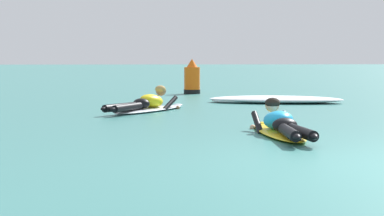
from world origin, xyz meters
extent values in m
plane|color=#387A75|center=(0.00, 10.00, 0.00)|extent=(120.00, 120.00, 0.00)
ellipsoid|color=yellow|center=(-0.62, 2.72, 0.04)|extent=(0.57, 2.33, 0.07)
ellipsoid|color=yellow|center=(-0.65, 3.83, 0.05)|extent=(0.19, 0.21, 0.06)
ellipsoid|color=#1E9EDB|center=(-0.62, 2.77, 0.20)|extent=(0.42, 0.70, 0.35)
ellipsoid|color=black|center=(-0.61, 2.37, 0.17)|extent=(0.35, 0.29, 0.20)
cylinder|color=black|center=(-0.68, 1.77, 0.14)|extent=(0.17, 0.90, 0.14)
ellipsoid|color=black|center=(-0.69, 1.32, 0.14)|extent=(0.11, 0.22, 0.08)
cylinder|color=black|center=(-0.52, 1.77, 0.14)|extent=(0.22, 0.91, 0.14)
ellipsoid|color=black|center=(-0.48, 1.32, 0.14)|extent=(0.11, 0.22, 0.08)
cylinder|color=black|center=(-0.85, 3.15, 0.12)|extent=(0.11, 0.57, 0.33)
sphere|color=tan|center=(-0.87, 3.52, 0.02)|extent=(0.09, 0.09, 0.09)
cylinder|color=black|center=(-0.41, 3.14, 0.12)|extent=(0.11, 0.57, 0.33)
sphere|color=tan|center=(-0.42, 3.49, 0.02)|extent=(0.09, 0.09, 0.09)
sphere|color=tan|center=(-0.64, 3.18, 0.38)|extent=(0.21, 0.21, 0.21)
ellipsoid|color=black|center=(-0.63, 3.16, 0.41)|extent=(0.23, 0.21, 0.16)
ellipsoid|color=silver|center=(-2.38, 6.90, 0.04)|extent=(1.70, 2.30, 0.07)
ellipsoid|color=silver|center=(-1.78, 7.87, 0.05)|extent=(0.27, 0.27, 0.06)
ellipsoid|color=yellow|center=(-2.35, 6.94, 0.20)|extent=(0.67, 0.75, 0.34)
ellipsoid|color=black|center=(-2.55, 6.62, 0.17)|extent=(0.44, 0.42, 0.20)
cylinder|color=black|center=(-2.94, 6.14, 0.14)|extent=(0.65, 0.84, 0.14)
ellipsoid|color=black|center=(-3.20, 5.76, 0.14)|extent=(0.20, 0.24, 0.08)
cylinder|color=black|center=(-2.80, 6.06, 0.14)|extent=(0.56, 0.88, 0.14)
ellipsoid|color=black|center=(-3.02, 5.65, 0.14)|extent=(0.20, 0.24, 0.08)
cylinder|color=black|center=(-2.35, 7.36, 0.12)|extent=(0.37, 0.52, 0.32)
sphere|color=#8C6647|center=(-2.16, 7.67, 0.02)|extent=(0.09, 0.09, 0.09)
cylinder|color=black|center=(-1.99, 7.11, 0.12)|extent=(0.37, 0.52, 0.32)
sphere|color=#8C6647|center=(-1.81, 7.41, 0.02)|extent=(0.09, 0.09, 0.09)
sphere|color=#8C6647|center=(-2.15, 7.26, 0.38)|extent=(0.21, 0.21, 0.21)
ellipsoid|color=#AD894C|center=(-2.16, 7.24, 0.41)|extent=(0.29, 0.29, 0.16)
ellipsoid|color=white|center=(0.53, 9.03, 0.08)|extent=(3.24, 1.76, 0.16)
ellipsoid|color=white|center=(1.31, 9.03, 0.06)|extent=(1.23, 0.92, 0.12)
ellipsoid|color=white|center=(-0.40, 9.12, 0.05)|extent=(1.22, 0.87, 0.09)
cylinder|color=#EA5B0F|center=(-1.14, 12.91, 0.38)|extent=(0.45, 0.45, 0.75)
cone|color=#EA5B0F|center=(-1.14, 12.91, 0.87)|extent=(0.31, 0.31, 0.24)
cylinder|color=black|center=(-1.14, 12.91, 0.06)|extent=(0.47, 0.47, 0.12)
camera|label=1|loc=(-2.47, -6.80, 1.12)|focal=65.36mm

